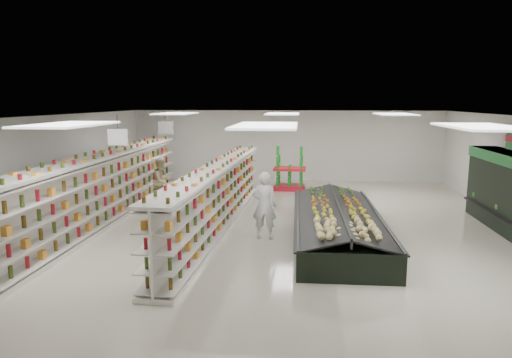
# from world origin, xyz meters

# --- Properties ---
(floor) EXTENTS (16.00, 16.00, 0.00)m
(floor) POSITION_xyz_m (0.00, 0.00, 0.00)
(floor) COLOR beige
(floor) RESTS_ON ground
(ceiling) EXTENTS (14.00, 16.00, 0.02)m
(ceiling) POSITION_xyz_m (0.00, 0.00, 3.20)
(ceiling) COLOR white
(ceiling) RESTS_ON wall_back
(wall_back) EXTENTS (14.00, 0.02, 3.20)m
(wall_back) POSITION_xyz_m (0.00, 8.00, 1.60)
(wall_back) COLOR silver
(wall_back) RESTS_ON floor
(wall_front) EXTENTS (14.00, 0.02, 3.20)m
(wall_front) POSITION_xyz_m (0.00, -8.00, 1.60)
(wall_front) COLOR silver
(wall_front) RESTS_ON floor
(wall_left) EXTENTS (0.02, 16.00, 3.20)m
(wall_left) POSITION_xyz_m (-7.00, 0.00, 1.60)
(wall_left) COLOR silver
(wall_left) RESTS_ON floor
(aisle_sign_near) EXTENTS (0.52, 0.06, 0.75)m
(aisle_sign_near) POSITION_xyz_m (-3.80, -2.00, 2.75)
(aisle_sign_near) COLOR white
(aisle_sign_near) RESTS_ON ceiling
(aisle_sign_far) EXTENTS (0.52, 0.06, 0.75)m
(aisle_sign_far) POSITION_xyz_m (-3.80, 2.00, 2.75)
(aisle_sign_far) COLOR white
(aisle_sign_far) RESTS_ON ceiling
(gondola_left) EXTENTS (0.92, 11.89, 2.06)m
(gondola_left) POSITION_xyz_m (-5.20, 0.16, 0.95)
(gondola_left) COLOR silver
(gondola_left) RESTS_ON floor
(gondola_center) EXTENTS (1.28, 10.47, 1.81)m
(gondola_center) POSITION_xyz_m (-1.68, -0.13, 0.83)
(gondola_center) COLOR silver
(gondola_center) RESTS_ON floor
(produce_island) EXTENTS (2.36, 6.37, 0.95)m
(produce_island) POSITION_xyz_m (1.68, -0.88, 0.43)
(produce_island) COLOR black
(produce_island) RESTS_ON floor
(soda_endcap) EXTENTS (1.33, 0.93, 1.67)m
(soda_endcap) POSITION_xyz_m (0.24, 5.70, 0.81)
(soda_endcap) COLOR maroon
(soda_endcap) RESTS_ON floor
(shopper_main) EXTENTS (0.70, 0.49, 1.81)m
(shopper_main) POSITION_xyz_m (-0.25, -1.12, 0.90)
(shopper_main) COLOR silver
(shopper_main) RESTS_ON floor
(shopper_background) EXTENTS (0.78, 0.94, 1.67)m
(shopper_background) POSITION_xyz_m (-4.18, 2.61, 0.84)
(shopper_background) COLOR tan
(shopper_background) RESTS_ON floor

